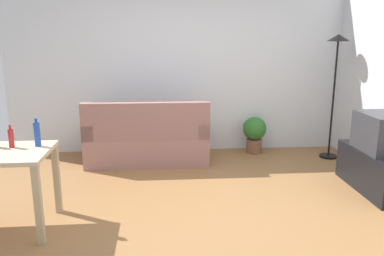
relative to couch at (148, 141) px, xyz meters
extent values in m
cube|color=olive|center=(0.46, -1.59, -0.32)|extent=(5.20, 4.40, 0.02)
cube|color=silver|center=(0.46, 0.61, 1.04)|extent=(5.20, 0.10, 2.70)
cube|color=#996B66|center=(0.00, 0.06, -0.11)|extent=(1.72, 0.84, 0.40)
cube|color=#8C625D|center=(0.00, -0.28, 0.35)|extent=(1.72, 0.16, 0.52)
cube|color=#926661|center=(0.78, 0.06, 0.20)|extent=(0.16, 0.84, 0.22)
cube|color=#926661|center=(-0.78, 0.06, 0.20)|extent=(0.16, 0.84, 0.22)
cube|color=black|center=(2.71, -1.27, -0.07)|extent=(0.44, 1.10, 0.48)
cube|color=#2D2D33|center=(2.71, -1.27, 0.39)|extent=(0.40, 0.60, 0.44)
cylinder|color=black|center=(2.71, 0.01, -0.29)|extent=(0.26, 0.26, 0.03)
cylinder|color=black|center=(2.71, 0.01, 0.56)|extent=(0.03, 0.03, 1.68)
cone|color=black|center=(2.71, 0.01, 1.45)|extent=(0.32, 0.32, 0.10)
cube|color=tan|center=(-0.85, -2.21, 0.05)|extent=(0.06, 0.06, 0.72)
cube|color=tan|center=(-0.86, -1.59, 0.05)|extent=(0.06, 0.06, 0.72)
cylinder|color=brown|center=(1.64, 0.31, -0.20)|extent=(0.24, 0.24, 0.22)
sphere|color=#2D6B28|center=(1.64, 0.31, 0.08)|extent=(0.36, 0.36, 0.36)
cylinder|color=#AD2323|center=(-1.18, -1.78, 0.54)|extent=(0.05, 0.05, 0.17)
cylinder|color=#AD2323|center=(-1.18, -1.78, 0.65)|extent=(0.02, 0.02, 0.04)
cylinder|color=#2347A3|center=(-0.95, -1.76, 0.57)|extent=(0.06, 0.06, 0.23)
cylinder|color=#2347A3|center=(-0.95, -1.76, 0.70)|extent=(0.03, 0.03, 0.04)
camera|label=1|loc=(0.25, -5.32, 1.45)|focal=35.57mm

